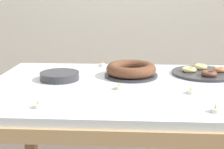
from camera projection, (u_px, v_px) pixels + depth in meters
The scene contains 9 objects.
dining_table at pixel (123, 102), 1.61m from camera, with size 1.43×0.99×0.77m.
cake_chocolate_round at pixel (131, 70), 1.73m from camera, with size 0.30×0.30×0.07m.
pastry_platter at pixel (203, 72), 1.78m from camera, with size 0.36×0.36×0.04m.
plate_stack at pixel (60, 76), 1.67m from camera, with size 0.21×0.21×0.04m.
tealight_near_front at pixel (102, 65), 1.99m from camera, with size 0.04×0.04×0.04m.
tealight_left_edge at pixel (38, 105), 1.25m from camera, with size 0.04×0.04×0.04m.
tealight_right_edge at pixel (119, 87), 1.50m from camera, with size 0.04×0.04×0.04m.
tealight_centre at pixel (215, 110), 1.20m from camera, with size 0.04×0.04×0.04m.
tealight_near_cakes at pixel (191, 92), 1.43m from camera, with size 0.04×0.04×0.04m.
Camera 1 is at (0.03, -1.53, 1.21)m, focal length 50.00 mm.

